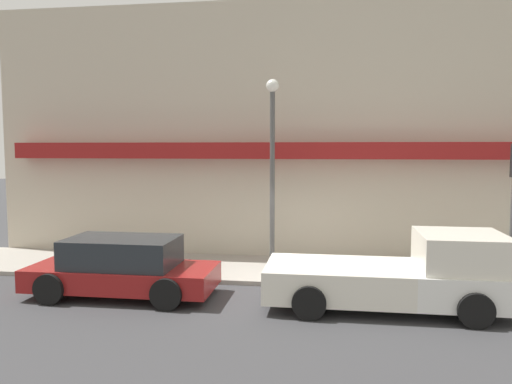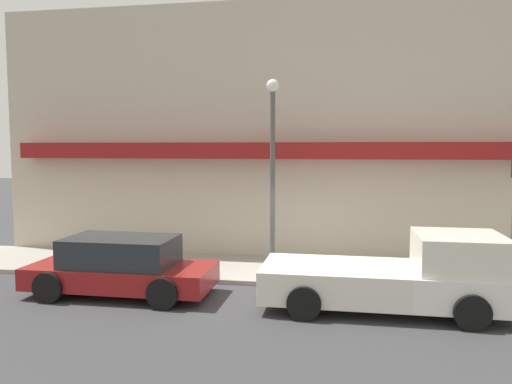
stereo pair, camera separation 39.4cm
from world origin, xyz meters
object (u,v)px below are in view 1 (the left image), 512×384
Objects in this scene: pickup_truck at (403,275)px; fire_hydrant at (170,261)px; street_lamp at (272,151)px; parked_car at (123,267)px.

pickup_truck is 8.61× the size of fire_hydrant.
pickup_truck is 6.28m from fire_hydrant.
pickup_truck is 0.99× the size of street_lamp.
pickup_truck is 6.51m from parked_car.
street_lamp is at bearing 138.32° from pickup_truck.
fire_hydrant is at bearing 75.82° from parked_car.
parked_car is (-6.51, 0.00, -0.06)m from pickup_truck.
parked_car is 7.26× the size of fire_hydrant.
pickup_truck is 5.07m from street_lamp.
street_lamp is (2.74, 0.88, 3.04)m from fire_hydrant.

